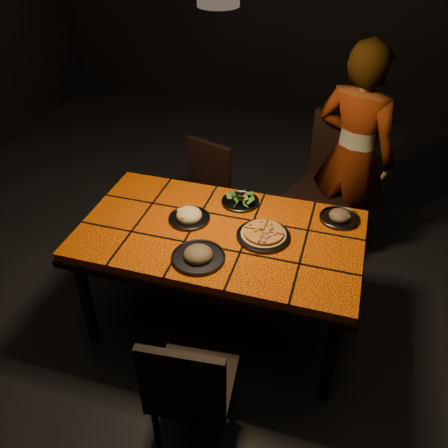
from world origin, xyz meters
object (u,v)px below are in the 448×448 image
(plate_pizza, at_px, (263,235))
(plate_pasta, at_px, (189,217))
(dining_table, at_px, (220,242))
(chair_far_right, at_px, (331,177))
(chair_near, at_px, (189,388))
(chair_far_left, at_px, (202,190))
(diner, at_px, (353,156))

(plate_pizza, relative_size, plate_pasta, 1.24)
(dining_table, xyz_separation_m, plate_pasta, (-0.20, 0.05, 0.10))
(chair_far_right, distance_m, plate_pasta, 1.26)
(plate_pizza, distance_m, plate_pasta, 0.46)
(chair_near, distance_m, chair_far_left, 1.71)
(chair_near, height_order, chair_far_left, chair_near)
(chair_near, xyz_separation_m, diner, (0.55, 1.86, 0.32))
(dining_table, height_order, chair_near, chair_near)
(chair_near, height_order, plate_pasta, chair_near)
(dining_table, xyz_separation_m, diner, (0.66, 1.01, 0.13))
(dining_table, distance_m, chair_far_right, 1.19)
(plate_pizza, height_order, plate_pasta, plate_pasta)
(chair_near, xyz_separation_m, plate_pasta, (-0.31, 0.90, 0.29))
(dining_table, height_order, plate_pizza, plate_pizza)
(dining_table, relative_size, chair_far_left, 1.95)
(chair_near, relative_size, diner, 0.53)
(chair_near, relative_size, plate_pasta, 3.47)
(dining_table, xyz_separation_m, chair_far_left, (-0.38, 0.79, -0.20))
(chair_far_left, bearing_deg, diner, 29.55)
(chair_near, relative_size, plate_pizza, 2.79)
(chair_far_left, distance_m, plate_pizza, 1.04)
(chair_near, bearing_deg, plate_pasta, -76.15)
(chair_far_left, height_order, chair_far_right, chair_far_right)
(dining_table, relative_size, diner, 1.01)
(chair_near, xyz_separation_m, plate_pizza, (0.14, 0.86, 0.28))
(plate_pasta, bearing_deg, chair_far_right, 53.63)
(plate_pizza, bearing_deg, chair_near, -99.26)
(chair_near, relative_size, chair_far_left, 1.02)
(chair_near, distance_m, plate_pizza, 0.92)
(chair_far_right, xyz_separation_m, plate_pizza, (-0.28, -1.04, 0.18))
(diner, bearing_deg, plate_pizza, 89.36)
(chair_far_left, height_order, plate_pizza, chair_far_left)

